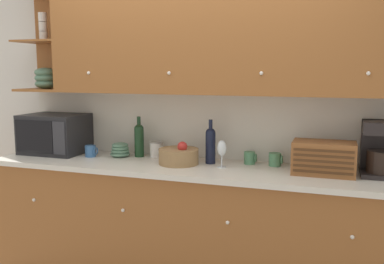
# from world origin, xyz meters

# --- Properties ---
(wall_back) EXTENTS (5.52, 0.06, 2.60)m
(wall_back) POSITION_xyz_m (0.00, 0.03, 1.30)
(wall_back) COLOR silver
(wall_back) RESTS_ON ground_plane
(counter_unit) EXTENTS (3.14, 0.65, 0.96)m
(counter_unit) POSITION_xyz_m (0.00, -0.31, 0.48)
(counter_unit) COLOR #935628
(counter_unit) RESTS_ON ground_plane
(backsplash_panel) EXTENTS (3.12, 0.01, 0.53)m
(backsplash_panel) POSITION_xyz_m (0.00, -0.01, 1.23)
(backsplash_panel) COLOR silver
(backsplash_panel) RESTS_ON counter_unit
(upper_cabinets) EXTENTS (3.12, 0.38, 0.87)m
(upper_cabinets) POSITION_xyz_m (0.17, -0.18, 1.93)
(upper_cabinets) COLOR #935628
(upper_cabinets) RESTS_ON backsplash_panel
(microwave) EXTENTS (0.52, 0.40, 0.33)m
(microwave) POSITION_xyz_m (-1.25, -0.22, 1.13)
(microwave) COLOR black
(microwave) RESTS_ON counter_unit
(mug_blue_second) EXTENTS (0.10, 0.09, 0.09)m
(mug_blue_second) POSITION_xyz_m (-0.87, -0.27, 1.01)
(mug_blue_second) COLOR #38669E
(mug_blue_second) RESTS_ON counter_unit
(bowl_stack_on_counter) EXTENTS (0.16, 0.16, 0.12)m
(bowl_stack_on_counter) POSITION_xyz_m (-0.64, -0.19, 1.02)
(bowl_stack_on_counter) COLOR slate
(bowl_stack_on_counter) RESTS_ON counter_unit
(second_wine_bottle) EXTENTS (0.08, 0.08, 0.33)m
(second_wine_bottle) POSITION_xyz_m (-0.49, -0.14, 1.11)
(second_wine_bottle) COLOR #19381E
(second_wine_bottle) RESTS_ON counter_unit
(storage_canister) EXTENTS (0.11, 0.11, 0.13)m
(storage_canister) POSITION_xyz_m (-0.34, -0.12, 1.02)
(storage_canister) COLOR silver
(storage_canister) RESTS_ON counter_unit
(fruit_basket) EXTENTS (0.30, 0.30, 0.18)m
(fruit_basket) POSITION_xyz_m (-0.08, -0.30, 1.02)
(fruit_basket) COLOR #937047
(fruit_basket) RESTS_ON counter_unit
(wine_bottle) EXTENTS (0.08, 0.08, 0.34)m
(wine_bottle) POSITION_xyz_m (0.14, -0.20, 1.11)
(wine_bottle) COLOR black
(wine_bottle) RESTS_ON counter_unit
(wine_glass) EXTENTS (0.07, 0.07, 0.20)m
(wine_glass) POSITION_xyz_m (0.26, -0.31, 1.10)
(wine_glass) COLOR silver
(wine_glass) RESTS_ON counter_unit
(mug_patterned_third) EXTENTS (0.09, 0.08, 0.10)m
(mug_patterned_third) POSITION_xyz_m (0.44, -0.12, 1.01)
(mug_patterned_third) COLOR #4C845B
(mug_patterned_third) RESTS_ON counter_unit
(mug) EXTENTS (0.10, 0.09, 0.10)m
(mug) POSITION_xyz_m (0.63, -0.13, 1.01)
(mug) COLOR #4C845B
(mug) RESTS_ON counter_unit
(bread_box) EXTENTS (0.42, 0.26, 0.23)m
(bread_box) POSITION_xyz_m (0.97, -0.28, 1.07)
(bread_box) COLOR brown
(bread_box) RESTS_ON counter_unit
(coffee_maker) EXTENTS (0.26, 0.27, 0.37)m
(coffee_maker) POSITION_xyz_m (1.34, -0.19, 1.15)
(coffee_maker) COLOR black
(coffee_maker) RESTS_ON counter_unit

